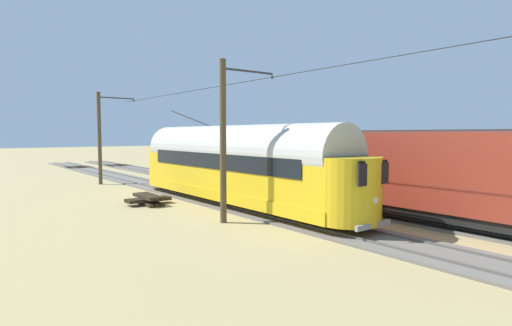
% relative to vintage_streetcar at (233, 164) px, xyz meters
% --- Properties ---
extents(ground_plane, '(220.00, 220.00, 0.00)m').
position_rel_vintage_streetcar_xyz_m(ground_plane, '(-2.24, -0.27, -2.27)').
color(ground_plane, tan).
extents(track_streetcar_siding, '(2.80, 80.00, 0.18)m').
position_rel_vintage_streetcar_xyz_m(track_streetcar_siding, '(-4.48, -0.58, -2.21)').
color(track_streetcar_siding, '#666059').
rests_on(track_streetcar_siding, ground).
extents(track_adjacent_siding, '(2.80, 80.00, 0.18)m').
position_rel_vintage_streetcar_xyz_m(track_adjacent_siding, '(0.00, -0.58, -2.21)').
color(track_adjacent_siding, '#666059').
rests_on(track_adjacent_siding, ground).
extents(vintage_streetcar, '(2.65, 18.27, 5.24)m').
position_rel_vintage_streetcar_xyz_m(vintage_streetcar, '(0.00, 0.00, 0.00)').
color(vintage_streetcar, gold).
rests_on(vintage_streetcar, ground).
extents(boxcar_adjacent, '(2.96, 12.13, 3.85)m').
position_rel_vintage_streetcar_xyz_m(boxcar_adjacent, '(-4.49, 8.80, -0.10)').
color(boxcar_adjacent, maroon).
rests_on(boxcar_adjacent, ground).
extents(catenary_pole_foreground, '(2.94, 0.28, 7.03)m').
position_rel_vintage_streetcar_xyz_m(catenary_pole_foreground, '(2.64, -14.00, 1.42)').
color(catenary_pole_foreground, '#4C3D28').
rests_on(catenary_pole_foreground, ground).
extents(catenary_pole_mid_near, '(2.94, 0.28, 7.03)m').
position_rel_vintage_streetcar_xyz_m(catenary_pole_mid_near, '(2.64, 3.25, 1.42)').
color(catenary_pole_mid_near, '#4C3D28').
rests_on(catenary_pole_mid_near, ground).
extents(overhead_wire_run, '(2.74, 55.75, 0.18)m').
position_rel_vintage_streetcar_xyz_m(overhead_wire_run, '(0.04, 11.09, 4.22)').
color(overhead_wire_run, black).
rests_on(overhead_wire_run, ground).
extents(switch_stand, '(0.50, 0.30, 1.24)m').
position_rel_vintage_streetcar_xyz_m(switch_stand, '(-5.84, -9.40, -1.56)').
color(switch_stand, black).
rests_on(switch_stand, ground).
extents(spare_tie_stack, '(2.40, 2.40, 0.54)m').
position_rel_vintage_streetcar_xyz_m(spare_tie_stack, '(3.46, -3.16, -2.00)').
color(spare_tie_stack, '#2D2316').
rests_on(spare_tie_stack, ground).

